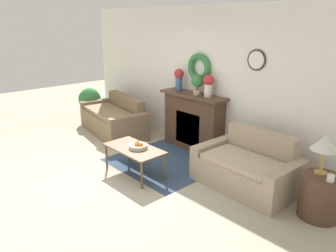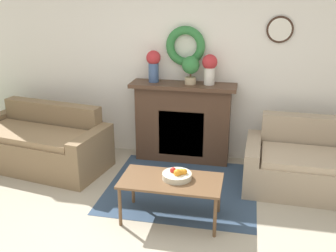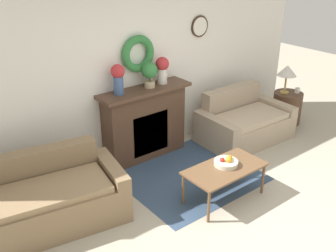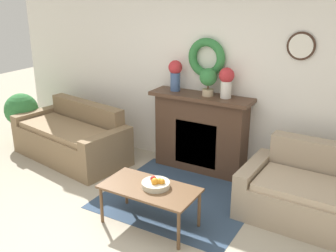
% 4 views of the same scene
% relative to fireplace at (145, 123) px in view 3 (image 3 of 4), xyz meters
% --- Properties ---
extents(ground_plane, '(16.00, 16.00, 0.00)m').
position_rel_fireplace_xyz_m(ground_plane, '(-0.04, -2.22, -0.56)').
color(ground_plane, '#ADA38E').
extents(floor_rug, '(1.80, 1.64, 0.01)m').
position_rel_fireplace_xyz_m(floor_rug, '(0.14, -0.86, -0.56)').
color(floor_rug, '#334760').
rests_on(floor_rug, ground_plane).
extents(wall_back, '(6.80, 0.18, 2.70)m').
position_rel_fireplace_xyz_m(wall_back, '(-0.04, 0.20, 0.80)').
color(wall_back, white).
rests_on(wall_back, ground_plane).
extents(fireplace, '(1.43, 0.41, 1.11)m').
position_rel_fireplace_xyz_m(fireplace, '(0.00, 0.00, 0.00)').
color(fireplace, '#4C3323').
rests_on(fireplace, ground_plane).
extents(couch_left, '(1.95, 1.17, 0.82)m').
position_rel_fireplace_xyz_m(couch_left, '(-1.86, -0.61, -0.25)').
color(couch_left, '#846B4C').
rests_on(couch_left, ground_plane).
extents(loveseat_right, '(1.53, 0.97, 0.82)m').
position_rel_fireplace_xyz_m(loveseat_right, '(1.63, -0.53, -0.27)').
color(loveseat_right, tan).
rests_on(loveseat_right, ground_plane).
extents(coffee_table, '(1.05, 0.54, 0.46)m').
position_rel_fireplace_xyz_m(coffee_table, '(0.14, -1.55, -0.14)').
color(coffee_table, brown).
rests_on(coffee_table, ground_plane).
extents(fruit_bowl, '(0.31, 0.31, 0.12)m').
position_rel_fireplace_xyz_m(fruit_bowl, '(0.20, -1.51, -0.06)').
color(fruit_bowl, beige).
rests_on(fruit_bowl, coffee_table).
extents(side_table_by_loveseat, '(0.51, 0.51, 0.58)m').
position_rel_fireplace_xyz_m(side_table_by_loveseat, '(2.75, -0.56, -0.27)').
color(side_table_by_loveseat, '#4C3323').
rests_on(side_table_by_loveseat, ground_plane).
extents(table_lamp, '(0.34, 0.34, 0.51)m').
position_rel_fireplace_xyz_m(table_lamp, '(2.69, -0.51, 0.42)').
color(table_lamp, '#B28E42').
rests_on(table_lamp, side_table_by_loveseat).
extents(mug, '(0.09, 0.09, 0.09)m').
position_rel_fireplace_xyz_m(mug, '(2.87, -0.65, 0.06)').
color(mug, silver).
rests_on(mug, side_table_by_loveseat).
extents(vase_on_mantel_left, '(0.19, 0.19, 0.43)m').
position_rel_fireplace_xyz_m(vase_on_mantel_left, '(-0.41, 0.01, 0.80)').
color(vase_on_mantel_left, '#3D5684').
rests_on(vase_on_mantel_left, fireplace).
extents(vase_on_mantel_right, '(0.20, 0.20, 0.40)m').
position_rel_fireplace_xyz_m(vase_on_mantel_right, '(0.34, 0.01, 0.78)').
color(vase_on_mantel_right, silver).
rests_on(vase_on_mantel_right, fireplace).
extents(potted_plant_on_mantel, '(0.23, 0.23, 0.37)m').
position_rel_fireplace_xyz_m(potted_plant_on_mantel, '(0.10, -0.01, 0.77)').
color(potted_plant_on_mantel, tan).
rests_on(potted_plant_on_mantel, fireplace).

